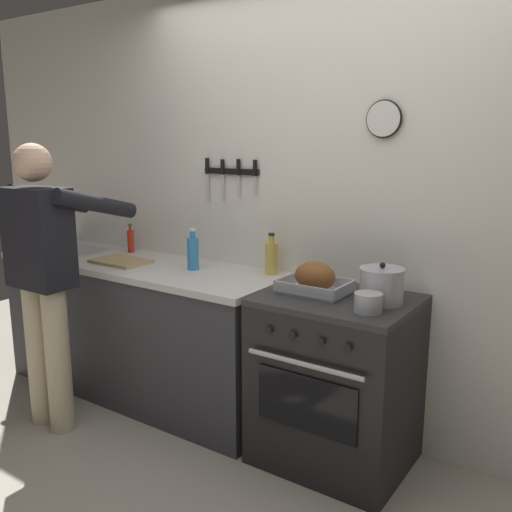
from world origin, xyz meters
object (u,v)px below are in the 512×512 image
object	(u,v)px
person_cook	(45,270)
roasting_pan	(315,279)
bottle_hot_sauce	(131,241)
saucepan	(368,302)
stove	(336,380)
cutting_board	(121,261)
stock_pot	(382,285)
bottle_cooking_oil	(271,257)
bottle_dish_soap	(193,253)

from	to	relation	value
person_cook	roasting_pan	size ratio (longest dim) A/B	4.72
roasting_pan	bottle_hot_sauce	world-z (taller)	bottle_hot_sauce
roasting_pan	saucepan	size ratio (longest dim) A/B	2.69
stove	cutting_board	world-z (taller)	cutting_board
stock_pot	bottle_cooking_oil	distance (m)	0.77
stove	bottle_cooking_oil	size ratio (longest dim) A/B	3.66
stock_pot	bottle_hot_sauce	distance (m)	1.91
stove	bottle_cooking_oil	bearing A→B (deg)	158.24
stock_pot	cutting_board	world-z (taller)	stock_pot
roasting_pan	bottle_cooking_oil	xyz separation A→B (m)	(-0.40, 0.21, 0.03)
bottle_hot_sauce	bottle_dish_soap	distance (m)	0.71
cutting_board	bottle_hot_sauce	xyz separation A→B (m)	(-0.19, 0.27, 0.07)
cutting_board	bottle_dish_soap	bearing A→B (deg)	13.49
roasting_pan	bottle_cooking_oil	bearing A→B (deg)	152.76
roasting_pan	stock_pot	xyz separation A→B (m)	(0.35, 0.03, 0.02)
roasting_pan	saucepan	world-z (taller)	roasting_pan
person_cook	cutting_board	bearing A→B (deg)	-4.64
roasting_pan	bottle_hot_sauce	distance (m)	1.56
stove	person_cook	world-z (taller)	person_cook
stove	cutting_board	bearing A→B (deg)	-177.16
bottle_cooking_oil	bottle_hot_sauce	size ratio (longest dim) A/B	1.22
roasting_pan	bottle_hot_sauce	xyz separation A→B (m)	(-1.55, 0.19, 0.01)
person_cook	bottle_hot_sauce	xyz separation A→B (m)	(-0.14, 0.80, 0.03)
saucepan	cutting_board	world-z (taller)	saucepan
person_cook	cutting_board	world-z (taller)	person_cook
bottle_cooking_oil	bottle_hot_sauce	bearing A→B (deg)	-179.03
cutting_board	bottle_hot_sauce	bearing A→B (deg)	125.25
bottle_cooking_oil	bottle_dish_soap	xyz separation A→B (m)	(-0.46, -0.17, 0.00)
roasting_pan	bottle_hot_sauce	size ratio (longest dim) A/B	1.74
person_cook	bottle_dish_soap	size ratio (longest dim) A/B	6.59
person_cook	cutting_board	distance (m)	0.53
saucepan	bottle_hot_sauce	bearing A→B (deg)	170.05
stove	cutting_board	xyz separation A→B (m)	(-1.50, -0.07, 0.46)
stock_pot	bottle_dish_soap	size ratio (longest dim) A/B	0.87
saucepan	bottle_hot_sauce	distance (m)	1.94
person_cook	bottle_cooking_oil	distance (m)	1.30
stove	bottle_dish_soap	size ratio (longest dim) A/B	3.57
person_cook	bottle_hot_sauce	distance (m)	0.81
roasting_pan	bottle_dish_soap	bearing A→B (deg)	177.54
person_cook	bottle_hot_sauce	size ratio (longest dim) A/B	8.22
saucepan	bottle_dish_soap	distance (m)	1.23
saucepan	person_cook	bearing A→B (deg)	-165.43
roasting_pan	cutting_board	size ratio (longest dim) A/B	0.98
stove	bottle_dish_soap	world-z (taller)	bottle_dish_soap
saucepan	bottle_hot_sauce	size ratio (longest dim) A/B	0.65
stove	stock_pot	size ratio (longest dim) A/B	4.13
stove	stock_pot	world-z (taller)	stock_pot
roasting_pan	person_cook	bearing A→B (deg)	-156.62
bottle_cooking_oil	bottle_hot_sauce	xyz separation A→B (m)	(-1.15, -0.02, -0.02)
bottle_dish_soap	cutting_board	bearing A→B (deg)	-166.51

